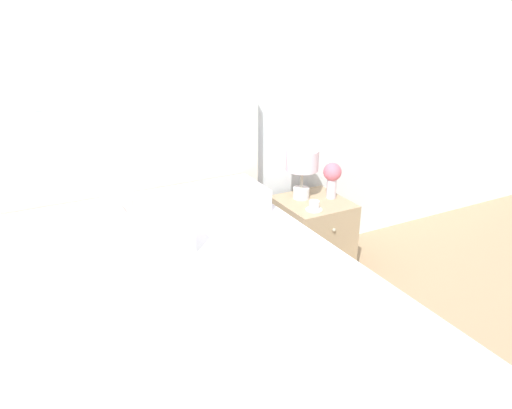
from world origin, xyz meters
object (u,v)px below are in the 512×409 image
Objects in this scene: teacup at (314,206)px; bed at (180,337)px; table_lamp at (302,164)px; flower_vase at (332,176)px; nightstand at (312,236)px.

bed is at bearing -152.94° from teacup.
table_lamp is 0.23m from flower_vase.
nightstand is 1.54× the size of table_lamp.
nightstand is at bearing 30.07° from bed.
bed reaches higher than flower_vase.
bed is 8.33× the size of flower_vase.
flower_vase reaches higher than teacup.
nightstand is 0.44m from flower_vase.
table_lamp is at bearing 34.09° from bed.
bed reaches higher than teacup.
table_lamp reaches higher than teacup.
table_lamp is 3.13× the size of teacup.
teacup is at bearing -151.34° from flower_vase.
table_lamp is at bearing 118.76° from nightstand.
bed is at bearing -149.93° from nightstand.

